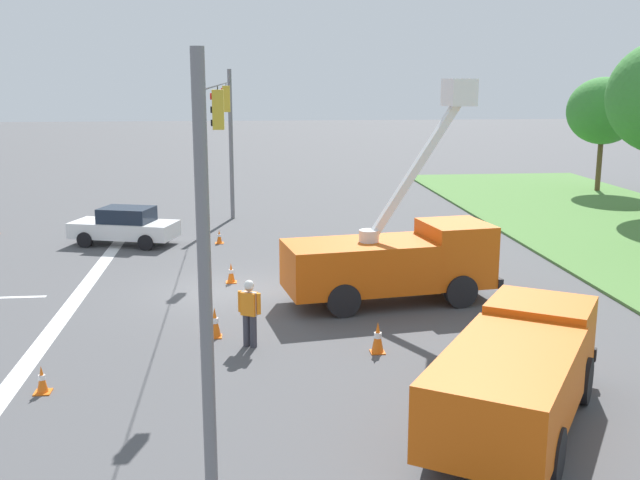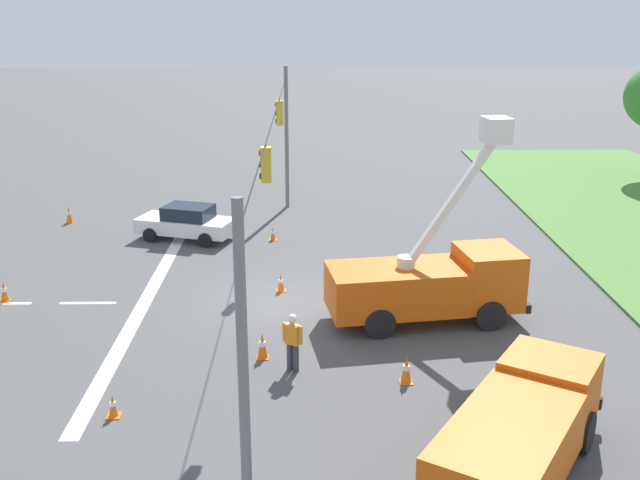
% 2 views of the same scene
% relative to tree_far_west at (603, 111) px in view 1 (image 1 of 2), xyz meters
% --- Properties ---
extents(ground_plane, '(200.00, 200.00, 0.00)m').
position_rel_tree_far_west_xyz_m(ground_plane, '(19.54, -21.94, -4.86)').
color(ground_plane, '#4C4C4F').
extents(lane_markings, '(17.60, 15.25, 0.01)m').
position_rel_tree_far_west_xyz_m(lane_markings, '(19.54, -28.15, -4.86)').
color(lane_markings, silver).
rests_on(lane_markings, ground).
extents(signal_gantry, '(26.20, 0.33, 7.20)m').
position_rel_tree_far_west_xyz_m(signal_gantry, '(19.53, -21.94, -0.61)').
color(signal_gantry, slate).
rests_on(signal_gantry, ground).
extents(tree_far_west, '(4.25, 4.26, 6.85)m').
position_rel_tree_far_west_xyz_m(tree_far_west, '(0.00, 0.00, 0.00)').
color(tree_far_west, brown).
rests_on(tree_far_west, ground).
extents(utility_truck_bucket_lift, '(3.27, 6.75, 6.76)m').
position_rel_tree_far_west_xyz_m(utility_truck_bucket_lift, '(21.20, -16.78, -3.44)').
color(utility_truck_bucket_lift, '#D6560F').
rests_on(utility_truck_bucket_lift, ground).
extents(utility_truck_support_near, '(6.55, 5.29, 2.05)m').
position_rel_tree_far_west_xyz_m(utility_truck_support_near, '(29.86, -16.10, -3.68)').
color(utility_truck_support_near, '#D6560F').
rests_on(utility_truck_support_near, ground).
extents(sedan_white, '(2.95, 4.63, 1.56)m').
position_rel_tree_far_west_xyz_m(sedan_white, '(12.03, -26.30, -4.07)').
color(sedan_white, white).
rests_on(sedan_white, ground).
extents(road_worker, '(0.41, 0.58, 1.77)m').
position_rel_tree_far_west_xyz_m(road_worker, '(24.72, -21.28, -3.86)').
color(road_worker, '#383842').
rests_on(road_worker, ground).
extents(traffic_cone_foreground_left, '(0.36, 0.36, 0.63)m').
position_rel_tree_far_west_xyz_m(traffic_cone_foreground_left, '(27.19, -25.85, -4.56)').
color(traffic_cone_foreground_left, orange).
rests_on(traffic_cone_foreground_left, ground).
extents(traffic_cone_mid_left, '(0.36, 0.36, 0.81)m').
position_rel_tree_far_west_xyz_m(traffic_cone_mid_left, '(25.50, -18.08, -4.45)').
color(traffic_cone_mid_left, orange).
rests_on(traffic_cone_mid_left, ground).
extents(traffic_cone_mid_right, '(0.36, 0.36, 0.58)m').
position_rel_tree_far_west_xyz_m(traffic_cone_mid_right, '(17.37, -15.34, -4.59)').
color(traffic_cone_mid_right, orange).
rests_on(traffic_cone_mid_right, ground).
extents(traffic_cone_near_bucket, '(0.36, 0.36, 0.59)m').
position_rel_tree_far_west_xyz_m(traffic_cone_near_bucket, '(12.24, -22.43, -4.58)').
color(traffic_cone_near_bucket, orange).
rests_on(traffic_cone_near_bucket, ground).
extents(traffic_cone_lane_edge_b, '(0.36, 0.36, 0.68)m').
position_rel_tree_far_west_xyz_m(traffic_cone_lane_edge_b, '(18.47, -21.85, -4.53)').
color(traffic_cone_lane_edge_b, orange).
rests_on(traffic_cone_lane_edge_b, ground).
extents(traffic_cone_far_left, '(0.36, 0.36, 0.82)m').
position_rel_tree_far_west_xyz_m(traffic_cone_far_left, '(23.92, -22.20, -4.45)').
color(traffic_cone_far_left, orange).
rests_on(traffic_cone_far_left, ground).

